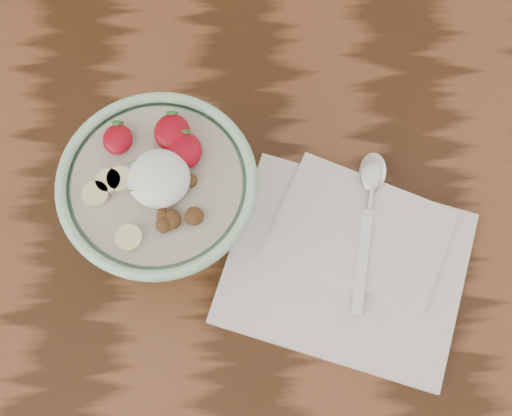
{
  "coord_description": "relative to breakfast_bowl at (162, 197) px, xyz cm",
  "views": [
    {
      "loc": [
        0.5,
        -24.59,
        155.61
      ],
      "look_at": [
        1.1,
        -0.34,
        87.44
      ],
      "focal_mm": 50.0,
      "sensor_mm": 36.0,
      "label": 1
    }
  ],
  "objects": [
    {
      "name": "table",
      "position": [
        9.19,
        -3.1,
        -16.54
      ],
      "size": [
        160.0,
        90.0,
        75.0
      ],
      "color": "#341C0D",
      "rests_on": "ground"
    },
    {
      "name": "breakfast_bowl",
      "position": [
        0.0,
        0.0,
        0.0
      ],
      "size": [
        21.21,
        21.21,
        14.49
      ],
      "rotation": [
        0.0,
        0.0,
        -0.18
      ],
      "color": "#A0D8AD",
      "rests_on": "table"
    },
    {
      "name": "napkin",
      "position": [
        21.03,
        -5.94,
        -6.55
      ],
      "size": [
        32.33,
        29.1,
        1.65
      ],
      "rotation": [
        0.0,
        0.0,
        -0.33
      ],
      "color": "silver",
      "rests_on": "table"
    },
    {
      "name": "spoon",
      "position": [
        23.9,
        1.76,
        -5.16
      ],
      "size": [
        5.85,
        19.95,
        1.04
      ],
      "rotation": [
        0.0,
        0.0,
        -0.18
      ],
      "color": "silver",
      "rests_on": "napkin"
    }
  ]
}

